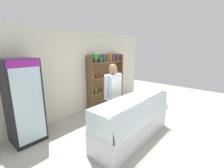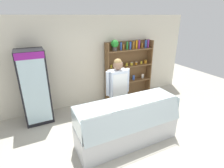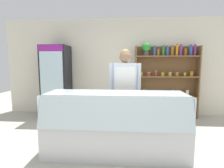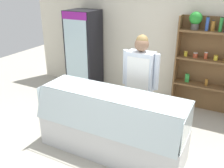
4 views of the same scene
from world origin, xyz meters
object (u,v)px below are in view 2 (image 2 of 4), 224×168
at_px(drinks_fridge, 35,87).
at_px(shop_clerk, 118,87).
at_px(deli_display_case, 127,130).
at_px(shelving_unit, 128,65).

distance_m(drinks_fridge, shop_clerk, 2.13).
xyz_separation_m(drinks_fridge, shop_clerk, (1.84, -1.08, 0.08)).
height_order(drinks_fridge, deli_display_case, drinks_fridge).
distance_m(drinks_fridge, deli_display_case, 2.56).
bearing_deg(shop_clerk, shelving_unit, 51.15).
height_order(shelving_unit, deli_display_case, shelving_unit).
bearing_deg(shelving_unit, deli_display_case, -120.67).
xyz_separation_m(drinks_fridge, deli_display_case, (1.68, -1.83, -0.65)).
distance_m(shelving_unit, shop_clerk, 1.71).
bearing_deg(drinks_fridge, deli_display_case, -47.39).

